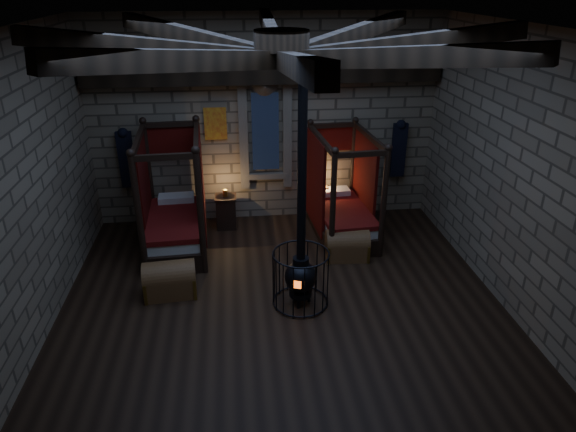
{
  "coord_description": "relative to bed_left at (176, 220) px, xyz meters",
  "views": [
    {
      "loc": [
        -0.66,
        -6.72,
        4.77
      ],
      "look_at": [
        0.15,
        0.6,
        1.33
      ],
      "focal_mm": 32.0,
      "sensor_mm": 36.0,
      "label": 1
    }
  ],
  "objects": [
    {
      "name": "room",
      "position": [
        1.82,
        -2.23,
        3.2
      ],
      "size": [
        7.02,
        7.02,
        4.29
      ],
      "color": "black",
      "rests_on": "ground"
    },
    {
      "name": "bed_left",
      "position": [
        0.0,
        0.0,
        0.0
      ],
      "size": [
        1.22,
        2.18,
        2.22
      ],
      "rotation": [
        0.0,
        0.0,
        0.05
      ],
      "color": "black",
      "rests_on": "ground"
    },
    {
      "name": "bed_right",
      "position": [
        3.26,
        0.14,
        -0.03
      ],
      "size": [
        1.19,
        2.06,
        2.08
      ],
      "rotation": [
        0.0,
        0.0,
        0.07
      ],
      "color": "black",
      "rests_on": "ground"
    },
    {
      "name": "trunk_left",
      "position": [
        0.02,
        -1.71,
        -0.28
      ],
      "size": [
        0.88,
        0.6,
        0.61
      ],
      "rotation": [
        0.0,
        0.0,
        0.09
      ],
      "color": "brown",
      "rests_on": "ground"
    },
    {
      "name": "trunk_right",
      "position": [
        3.17,
        -0.84,
        -0.29
      ],
      "size": [
        0.82,
        0.55,
        0.57
      ],
      "rotation": [
        0.0,
        0.0,
        -0.07
      ],
      "color": "brown",
      "rests_on": "ground"
    },
    {
      "name": "nightstand_left",
      "position": [
        0.95,
        0.71,
        -0.19
      ],
      "size": [
        0.44,
        0.42,
        0.85
      ],
      "rotation": [
        0.0,
        0.0,
        -0.02
      ],
      "color": "black",
      "rests_on": "ground"
    },
    {
      "name": "nightstand_right",
      "position": [
        3.01,
        0.83,
        -0.19
      ],
      "size": [
        0.51,
        0.5,
        0.77
      ],
      "rotation": [
        0.0,
        0.0,
        0.19
      ],
      "color": "black",
      "rests_on": "ground"
    },
    {
      "name": "stove",
      "position": [
        2.12,
        -2.21,
        0.03
      ],
      "size": [
        0.9,
        0.9,
        4.05
      ],
      "rotation": [
        0.0,
        0.0,
        -0.36
      ],
      "color": "black",
      "rests_on": "ground"
    }
  ]
}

